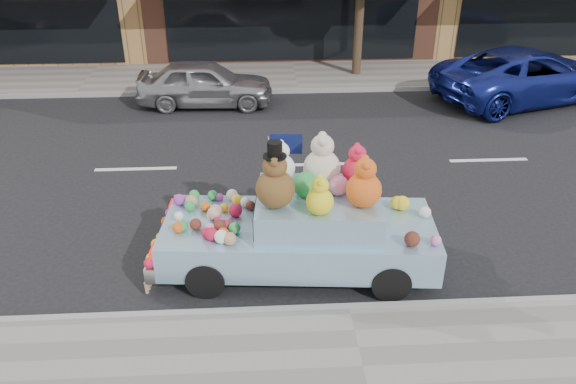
{
  "coord_description": "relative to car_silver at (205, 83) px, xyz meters",
  "views": [
    {
      "loc": [
        -1.26,
        -11.34,
        5.54
      ],
      "look_at": [
        -0.81,
        -3.53,
        1.25
      ],
      "focal_mm": 35.0,
      "sensor_mm": 36.0,
      "label": 1
    }
  ],
  "objects": [
    {
      "name": "far_kerb",
      "position": [
        2.72,
        0.92,
        -0.58
      ],
      "size": [
        60.0,
        0.12,
        0.13
      ],
      "primitive_type": "cube",
      "color": "gray",
      "rests_on": "ground"
    },
    {
      "name": "art_car",
      "position": [
        2.09,
        -7.9,
        0.18
      ],
      "size": [
        4.61,
        2.1,
        2.39
      ],
      "rotation": [
        0.0,
        0.0,
        -0.08
      ],
      "color": "black",
      "rests_on": "ground"
    },
    {
      "name": "car_blue",
      "position": [
        9.21,
        -0.11,
        0.11
      ],
      "size": [
        5.93,
        4.03,
        1.51
      ],
      "primitive_type": "imported",
      "rotation": [
        0.0,
        0.0,
        1.88
      ],
      "color": "navy",
      "rests_on": "ground"
    },
    {
      "name": "car_silver",
      "position": [
        0.0,
        0.0,
        0.0
      ],
      "size": [
        3.82,
        1.65,
        1.28
      ],
      "primitive_type": "imported",
      "rotation": [
        0.0,
        0.0,
        1.53
      ],
      "color": "#9E9DA2",
      "rests_on": "ground"
    },
    {
      "name": "near_kerb",
      "position": [
        2.72,
        -9.08,
        -0.58
      ],
      "size": [
        60.0,
        0.12,
        0.13
      ],
      "primitive_type": "cube",
      "color": "gray",
      "rests_on": "ground"
    },
    {
      "name": "ground",
      "position": [
        2.72,
        -4.08,
        -0.64
      ],
      "size": [
        120.0,
        120.0,
        0.0
      ],
      "primitive_type": "plane",
      "color": "black",
      "rests_on": "ground"
    },
    {
      "name": "far_sidewalk",
      "position": [
        2.72,
        2.42,
        -0.58
      ],
      "size": [
        60.0,
        3.0,
        0.12
      ],
      "primitive_type": "cube",
      "color": "gray",
      "rests_on": "ground"
    }
  ]
}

